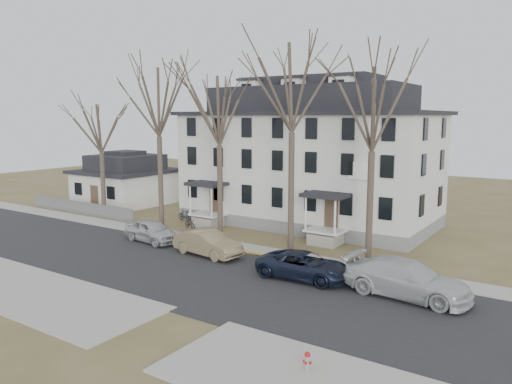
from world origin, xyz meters
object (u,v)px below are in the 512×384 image
Objects in this scene: bicycle_left at (190,224)px; small_house at (126,182)px; tree_mid_left at (219,106)px; car_white at (407,280)px; boarding_house at (309,159)px; tree_bungalow at (100,125)px; car_navy at (304,266)px; car_tan at (208,244)px; bicycle_right at (185,216)px; tree_center at (292,81)px; tree_mid_right at (373,103)px; car_silver at (152,232)px; fire_hydrant at (307,362)px; tree_far_left at (158,97)px.

small_house is at bearing 90.45° from bicycle_left.
tree_mid_left is 18.34m from car_white.
tree_mid_left is at bearing -110.20° from boarding_house.
boarding_house is at bearing 5.59° from small_house.
tree_bungalow reaches higher than bicycle_left.
boarding_house is 3.96× the size of car_navy.
bicycle_right is at bearing 55.95° from car_tan.
tree_mid_left is 0.87× the size of tree_center.
small_house is at bearing -174.41° from boarding_house.
tree_mid_left reaches higher than car_navy.
car_silver is (-14.47, -4.08, -8.81)m from tree_mid_right.
fire_hydrant is (31.75, -20.27, -1.88)m from small_house.
tree_mid_left is 13.08m from tree_bungalow.
car_navy is (3.88, -5.26, -10.35)m from tree_center.
car_tan is 11.21m from bicycle_right.
tree_far_left is 6.05m from tree_mid_left.
car_navy is (26.88, -11.46, -1.52)m from small_house.
tree_mid_left is (6.00, 0.00, -0.74)m from tree_far_left.
small_house reaches higher than fire_hydrant.
car_white is at bearing -102.40° from bicycle_right.
tree_center is at bearing 180.00° from tree_mid_right.
tree_far_left is at bearing -29.39° from small_house.
tree_bungalow is 32.06m from fire_hydrant.
tree_center reaches higher than fire_hydrant.
bicycle_left is 2.24× the size of fire_hydrant.
tree_center is at bearing -30.62° from car_tan.
tree_center is 1.15× the size of tree_mid_right.
tree_mid_right is 7.98× the size of bicycle_right.
tree_bungalow is at bearing 180.00° from tree_mid_right.
car_white is (28.38, -4.91, -7.22)m from tree_bungalow.
tree_center reaches higher than small_house.
tree_mid_left is 6.18m from tree_center.
tree_mid_right is at bearing -66.69° from car_silver.
car_silver is at bearing -22.15° from tree_bungalow.
car_tan is at bearing -123.38° from bicycle_right.
tree_mid_right reaches higher than car_white.
tree_center reaches higher than car_navy.
small_house is 29.26m from car_navy.
fire_hydrant is at bearing -34.15° from tree_far_left.
tree_far_left is at bearing 180.00° from tree_center.
tree_mid_left reaches higher than car_white.
car_silver is (-2.97, -4.08, -8.81)m from tree_mid_left.
tree_mid_left is (17.00, -6.20, 7.35)m from small_house.
car_white is at bearing -88.63° from car_navy.
bicycle_right is (-15.85, 7.98, -0.25)m from car_navy.
car_silver is at bearing -150.92° from bicycle_left.
tree_far_left is at bearing 81.45° from car_white.
bicycle_left is at bearing 141.20° from fire_hydrant.
tree_bungalow reaches higher than small_house.
small_house is at bearing 64.60° from car_navy.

